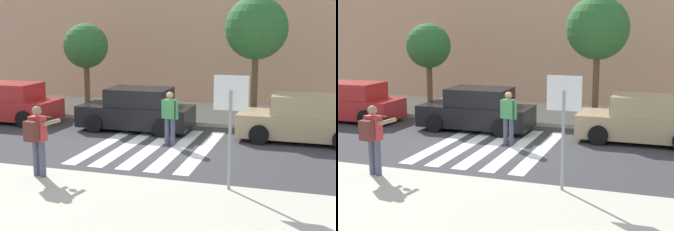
# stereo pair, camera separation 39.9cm
# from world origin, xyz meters

# --- Properties ---
(ground_plane) EXTENTS (120.00, 120.00, 0.00)m
(ground_plane) POSITION_xyz_m (0.00, 0.00, 0.00)
(ground_plane) COLOR #38383A
(sidewalk_near) EXTENTS (60.00, 6.00, 0.14)m
(sidewalk_near) POSITION_xyz_m (0.00, -6.20, 0.07)
(sidewalk_near) COLOR beige
(sidewalk_near) RESTS_ON ground
(sidewalk_far) EXTENTS (60.00, 4.80, 0.14)m
(sidewalk_far) POSITION_xyz_m (0.00, 6.00, 0.07)
(sidewalk_far) COLOR beige
(sidewalk_far) RESTS_ON ground
(building_facade_far) EXTENTS (56.00, 4.00, 7.12)m
(building_facade_far) POSITION_xyz_m (0.00, 10.40, 3.56)
(building_facade_far) COLOR tan
(building_facade_far) RESTS_ON ground
(crosswalk_stripe_0) EXTENTS (0.44, 5.20, 0.01)m
(crosswalk_stripe_0) POSITION_xyz_m (-1.60, 0.20, 0.00)
(crosswalk_stripe_0) COLOR silver
(crosswalk_stripe_0) RESTS_ON ground
(crosswalk_stripe_1) EXTENTS (0.44, 5.20, 0.01)m
(crosswalk_stripe_1) POSITION_xyz_m (-0.80, 0.20, 0.00)
(crosswalk_stripe_1) COLOR silver
(crosswalk_stripe_1) RESTS_ON ground
(crosswalk_stripe_2) EXTENTS (0.44, 5.20, 0.01)m
(crosswalk_stripe_2) POSITION_xyz_m (0.00, 0.20, 0.00)
(crosswalk_stripe_2) COLOR silver
(crosswalk_stripe_2) RESTS_ON ground
(crosswalk_stripe_3) EXTENTS (0.44, 5.20, 0.01)m
(crosswalk_stripe_3) POSITION_xyz_m (0.80, 0.20, 0.00)
(crosswalk_stripe_3) COLOR silver
(crosswalk_stripe_3) RESTS_ON ground
(crosswalk_stripe_4) EXTENTS (0.44, 5.20, 0.01)m
(crosswalk_stripe_4) POSITION_xyz_m (1.60, 0.20, 0.00)
(crosswalk_stripe_4) COLOR silver
(crosswalk_stripe_4) RESTS_ON ground
(stop_sign) EXTENTS (0.76, 0.08, 2.55)m
(stop_sign) POSITION_xyz_m (3.02, -3.41, 2.00)
(stop_sign) COLOR gray
(stop_sign) RESTS_ON sidewalk_near
(photographer_with_backpack) EXTENTS (0.66, 0.90, 1.72)m
(photographer_with_backpack) POSITION_xyz_m (-1.54, -3.87, 1.17)
(photographer_with_backpack) COLOR #474C60
(photographer_with_backpack) RESTS_ON sidewalk_near
(pedestrian_crossing) EXTENTS (0.57, 0.29, 1.72)m
(pedestrian_crossing) POSITION_xyz_m (0.46, 0.47, 0.97)
(pedestrian_crossing) COLOR #474C60
(pedestrian_crossing) RESTS_ON ground
(parked_car_red) EXTENTS (4.10, 1.92, 1.55)m
(parked_car_red) POSITION_xyz_m (-6.80, 2.30, 0.73)
(parked_car_red) COLOR red
(parked_car_red) RESTS_ON ground
(parked_car_black) EXTENTS (4.10, 1.92, 1.55)m
(parked_car_black) POSITION_xyz_m (-1.36, 2.30, 0.73)
(parked_car_black) COLOR black
(parked_car_black) RESTS_ON ground
(parked_car_tan) EXTENTS (4.10, 1.92, 1.55)m
(parked_car_tan) POSITION_xyz_m (4.46, 2.30, 0.73)
(parked_car_tan) COLOR tan
(parked_car_tan) RESTS_ON ground
(street_tree_west) EXTENTS (1.90, 1.90, 3.74)m
(street_tree_west) POSITION_xyz_m (-4.60, 4.78, 2.90)
(street_tree_west) COLOR brown
(street_tree_west) RESTS_ON sidewalk_far
(street_tree_center) EXTENTS (2.34, 2.34, 4.71)m
(street_tree_center) POSITION_xyz_m (2.60, 4.44, 3.65)
(street_tree_center) COLOR brown
(street_tree_center) RESTS_ON sidewalk_far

